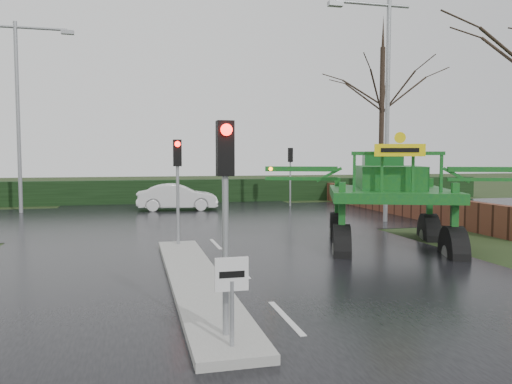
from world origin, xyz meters
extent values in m
plane|color=black|center=(0.00, 0.00, 0.00)|extent=(140.00, 140.00, 0.00)
cube|color=black|center=(0.00, 10.00, 0.00)|extent=(14.00, 80.00, 0.02)
cube|color=black|center=(0.00, 16.00, 0.01)|extent=(80.00, 12.00, 0.02)
cube|color=gray|center=(-1.30, 3.00, 0.09)|extent=(1.20, 10.00, 0.16)
cube|color=black|center=(0.00, 24.00, 0.75)|extent=(44.00, 0.90, 1.50)
cube|color=#592D1E|center=(10.50, 16.00, 0.60)|extent=(0.40, 20.00, 1.20)
cylinder|color=gray|center=(-1.30, -1.50, 0.65)|extent=(0.07, 0.07, 1.00)
cube|color=silver|center=(-1.30, -1.50, 1.25)|extent=(0.50, 0.04, 0.50)
cube|color=black|center=(-1.30, -1.52, 1.25)|extent=(0.38, 0.01, 0.10)
cylinder|color=gray|center=(-1.30, -1.00, 1.75)|extent=(0.10, 0.10, 3.50)
cube|color=black|center=(-1.30, -1.00, 3.10)|extent=(0.26, 0.22, 0.85)
sphere|color=#FF0C07|center=(-1.30, -1.13, 3.38)|extent=(0.18, 0.18, 0.18)
cylinder|color=gray|center=(-1.30, 7.50, 1.75)|extent=(0.10, 0.10, 3.50)
cube|color=black|center=(-1.30, 7.50, 3.10)|extent=(0.26, 0.22, 0.85)
sphere|color=#FF0C07|center=(-1.30, 7.37, 3.38)|extent=(0.18, 0.18, 0.18)
cylinder|color=gray|center=(6.50, 20.00, 1.75)|extent=(0.10, 0.10, 3.50)
cube|color=black|center=(6.50, 20.00, 3.10)|extent=(0.26, 0.22, 0.85)
sphere|color=#FF0C07|center=(6.50, 20.13, 3.38)|extent=(0.18, 0.18, 0.18)
cylinder|color=gray|center=(8.50, 12.00, 5.00)|extent=(0.20, 0.20, 10.00)
cylinder|color=gray|center=(7.70, 12.00, 9.70)|extent=(3.52, 0.14, 0.14)
cube|color=gray|center=(5.94, 12.00, 9.58)|extent=(0.65, 0.30, 0.20)
cylinder|color=gray|center=(-8.50, 20.00, 5.00)|extent=(0.20, 0.20, 10.00)
cylinder|color=gray|center=(-7.70, 20.00, 9.70)|extent=(3.52, 0.14, 0.14)
cube|color=gray|center=(-5.94, 20.00, 9.58)|extent=(0.65, 0.30, 0.20)
cylinder|color=black|center=(13.00, 21.00, 5.00)|extent=(0.32, 0.32, 10.00)
cone|color=black|center=(13.00, 21.00, 10.80)|extent=(0.24, 0.24, 2.50)
cylinder|color=black|center=(2.54, 7.62, 0.92)|extent=(1.12, 1.90, 1.84)
cylinder|color=#595B56|center=(2.54, 7.62, 0.92)|extent=(0.74, 0.79, 0.64)
cube|color=#0D4D21|center=(2.54, 7.62, 2.07)|extent=(0.26, 0.26, 2.12)
cylinder|color=black|center=(5.63, 6.45, 0.92)|extent=(1.12, 1.90, 1.84)
cylinder|color=#595B56|center=(5.63, 6.45, 0.92)|extent=(0.74, 0.79, 0.64)
cube|color=#0D4D21|center=(5.63, 6.45, 2.07)|extent=(0.26, 0.26, 2.12)
cylinder|color=black|center=(1.37, 4.53, 0.92)|extent=(1.12, 1.90, 1.84)
cylinder|color=#595B56|center=(1.37, 4.53, 0.92)|extent=(0.74, 0.79, 0.64)
cube|color=#0D4D21|center=(1.37, 4.53, 2.07)|extent=(0.26, 0.26, 2.12)
cylinder|color=black|center=(4.46, 3.35, 0.92)|extent=(1.12, 1.90, 1.84)
cylinder|color=#595B56|center=(4.46, 3.35, 0.92)|extent=(0.74, 0.79, 0.64)
cube|color=#0D4D21|center=(4.46, 3.35, 2.07)|extent=(0.26, 0.26, 2.12)
cube|color=#0D4D21|center=(3.50, 5.49, 2.67)|extent=(5.18, 5.50, 0.32)
cube|color=#0D4D21|center=(3.57, 5.66, 3.17)|extent=(2.87, 3.30, 0.83)
cube|color=#114A1A|center=(4.22, 7.38, 3.50)|extent=(1.68, 1.52, 1.20)
cube|color=#0D4D21|center=(2.98, 4.11, 4.00)|extent=(2.62, 1.08, 0.11)
cube|color=#0D4D21|center=(0.62, 6.19, 3.50)|extent=(2.30, 1.00, 0.17)
sphere|color=orange|center=(-0.36, 6.46, 3.50)|extent=(0.13, 0.13, 0.13)
cube|color=#0D4D21|center=(6.12, 4.10, 3.50)|extent=(2.30, 1.00, 0.17)
sphere|color=orange|center=(7.04, 3.66, 3.50)|extent=(0.13, 0.13, 0.13)
cube|color=yellow|center=(2.85, 3.77, 4.09)|extent=(1.40, 0.57, 0.37)
cube|color=black|center=(2.85, 3.77, 4.09)|extent=(1.04, 0.40, 0.13)
cylinder|color=yellow|center=(2.85, 3.77, 4.46)|extent=(0.32, 0.15, 0.33)
imported|color=silver|center=(-0.30, 19.33, 0.00)|extent=(4.52, 1.87, 1.46)
camera|label=1|loc=(-2.68, -8.59, 2.97)|focal=35.00mm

